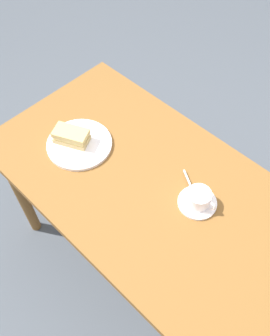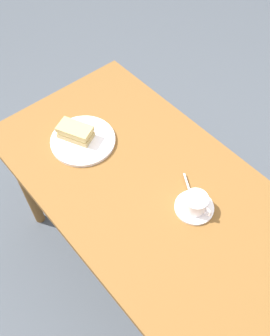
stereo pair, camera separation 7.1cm
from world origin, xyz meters
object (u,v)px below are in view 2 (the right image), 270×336
dining_table (148,197)px  sandwich_front (75,132)px  sandwich_plate (83,140)px  spoon (189,188)px  coffee_cup (196,203)px  coffee_saucer (194,207)px

dining_table → sandwich_front: 0.39m
sandwich_plate → spoon: bearing=-160.3°
coffee_cup → spoon: bearing=-29.7°
dining_table → coffee_cup: 0.24m
sandwich_plate → coffee_cup: (-0.51, -0.12, 0.03)m
sandwich_front → coffee_cup: size_ratio=1.37×
coffee_saucer → coffee_cup: (-0.00, -0.00, 0.04)m
coffee_cup → spoon: (0.07, -0.04, -0.03)m
sandwich_plate → spoon: 0.47m
sandwich_plate → coffee_saucer: sandwich_plate is taller
sandwich_plate → sandwich_front: 0.05m
dining_table → sandwich_plate: sandwich_plate is taller
sandwich_plate → coffee_cup: 0.52m
coffee_cup → coffee_saucer: bearing=4.8°
coffee_saucer → spoon: (0.07, -0.04, 0.01)m
dining_table → sandwich_front: bearing=11.9°
sandwich_front → coffee_cup: 0.55m
coffee_saucer → coffee_cup: coffee_cup is taller
sandwich_front → coffee_saucer: 0.55m
sandwich_front → sandwich_plate: bearing=-157.8°
sandwich_front → coffee_cup: bearing=-166.4°
coffee_cup → sandwich_front: bearing=13.6°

